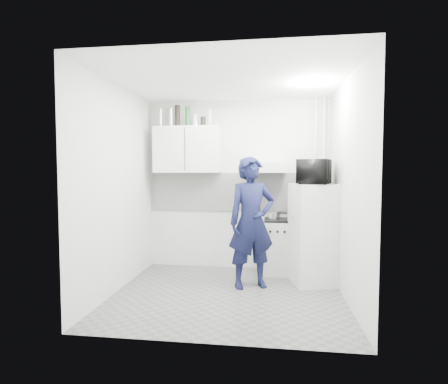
# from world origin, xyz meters

# --- Properties ---
(floor) EXTENTS (2.80, 2.80, 0.00)m
(floor) POSITION_xyz_m (0.00, 0.00, 0.00)
(floor) COLOR #5F605A
(floor) RESTS_ON ground
(ceiling) EXTENTS (2.80, 2.80, 0.00)m
(ceiling) POSITION_xyz_m (0.00, 0.00, 2.60)
(ceiling) COLOR white
(ceiling) RESTS_ON wall_back
(wall_back) EXTENTS (2.80, 0.00, 2.80)m
(wall_back) POSITION_xyz_m (0.00, 1.25, 1.30)
(wall_back) COLOR beige
(wall_back) RESTS_ON floor
(wall_left) EXTENTS (0.00, 2.60, 2.60)m
(wall_left) POSITION_xyz_m (-1.40, 0.00, 1.30)
(wall_left) COLOR beige
(wall_left) RESTS_ON floor
(wall_right) EXTENTS (0.00, 2.60, 2.60)m
(wall_right) POSITION_xyz_m (1.40, 0.00, 1.30)
(wall_right) COLOR beige
(wall_right) RESTS_ON floor
(person) EXTENTS (0.73, 0.62, 1.71)m
(person) POSITION_xyz_m (0.28, 0.33, 0.85)
(person) COLOR black
(person) RESTS_ON floor
(stove) EXTENTS (0.49, 0.49, 0.79)m
(stove) POSITION_xyz_m (0.67, 1.00, 0.39)
(stove) COLOR silver
(stove) RESTS_ON floor
(fridge) EXTENTS (0.68, 0.68, 1.35)m
(fridge) POSITION_xyz_m (1.10, 0.59, 0.67)
(fridge) COLOR white
(fridge) RESTS_ON floor
(stove_top) EXTENTS (0.47, 0.47, 0.03)m
(stove_top) POSITION_xyz_m (0.67, 1.00, 0.80)
(stove_top) COLOR black
(stove_top) RESTS_ON stove
(saucepan) EXTENTS (0.16, 0.16, 0.09)m
(saucepan) POSITION_xyz_m (0.57, 1.07, 0.86)
(saucepan) COLOR silver
(saucepan) RESTS_ON stove_top
(microwave) EXTENTS (0.67, 0.53, 0.33)m
(microwave) POSITION_xyz_m (1.10, 0.59, 1.51)
(microwave) COLOR black
(microwave) RESTS_ON fridge
(bottle_a) EXTENTS (0.07, 0.07, 0.28)m
(bottle_a) POSITION_xyz_m (-1.18, 1.07, 2.34)
(bottle_a) COLOR silver
(bottle_a) RESTS_ON upper_cabinet
(bottle_b) EXTENTS (0.07, 0.07, 0.29)m
(bottle_b) POSITION_xyz_m (-1.01, 1.07, 2.34)
(bottle_b) COLOR silver
(bottle_b) RESTS_ON upper_cabinet
(bottle_c) EXTENTS (0.08, 0.08, 0.33)m
(bottle_c) POSITION_xyz_m (-0.91, 1.07, 2.36)
(bottle_c) COLOR black
(bottle_c) RESTS_ON upper_cabinet
(bottle_d) EXTENTS (0.07, 0.07, 0.31)m
(bottle_d) POSITION_xyz_m (-0.75, 1.07, 2.35)
(bottle_d) COLOR #144C1E
(bottle_d) RESTS_ON upper_cabinet
(canister_a) EXTENTS (0.08, 0.08, 0.19)m
(canister_a) POSITION_xyz_m (-0.63, 1.07, 2.29)
(canister_a) COLOR #B2B7BC
(canister_a) RESTS_ON upper_cabinet
(canister_b) EXTENTS (0.08, 0.08, 0.15)m
(canister_b) POSITION_xyz_m (-0.51, 1.07, 2.27)
(canister_b) COLOR black
(canister_b) RESTS_ON upper_cabinet
(bottle_e) EXTENTS (0.06, 0.06, 0.25)m
(bottle_e) POSITION_xyz_m (-0.40, 1.07, 2.33)
(bottle_e) COLOR #B2B7BC
(bottle_e) RESTS_ON upper_cabinet
(upper_cabinet) EXTENTS (1.00, 0.35, 0.70)m
(upper_cabinet) POSITION_xyz_m (-0.75, 1.07, 1.85)
(upper_cabinet) COLOR white
(upper_cabinet) RESTS_ON wall_back
(range_hood) EXTENTS (0.60, 0.50, 0.14)m
(range_hood) POSITION_xyz_m (0.45, 1.00, 1.57)
(range_hood) COLOR silver
(range_hood) RESTS_ON wall_back
(backsplash) EXTENTS (2.74, 0.03, 0.60)m
(backsplash) POSITION_xyz_m (0.00, 1.24, 1.20)
(backsplash) COLOR white
(backsplash) RESTS_ON wall_back
(pipe_a) EXTENTS (0.05, 0.05, 2.60)m
(pipe_a) POSITION_xyz_m (1.30, 1.17, 1.30)
(pipe_a) COLOR silver
(pipe_a) RESTS_ON floor
(pipe_b) EXTENTS (0.04, 0.04, 2.60)m
(pipe_b) POSITION_xyz_m (1.18, 1.17, 1.30)
(pipe_b) COLOR silver
(pipe_b) RESTS_ON floor
(ceiling_spot_fixture) EXTENTS (0.10, 0.10, 0.02)m
(ceiling_spot_fixture) POSITION_xyz_m (1.00, 0.20, 2.57)
(ceiling_spot_fixture) COLOR white
(ceiling_spot_fixture) RESTS_ON ceiling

